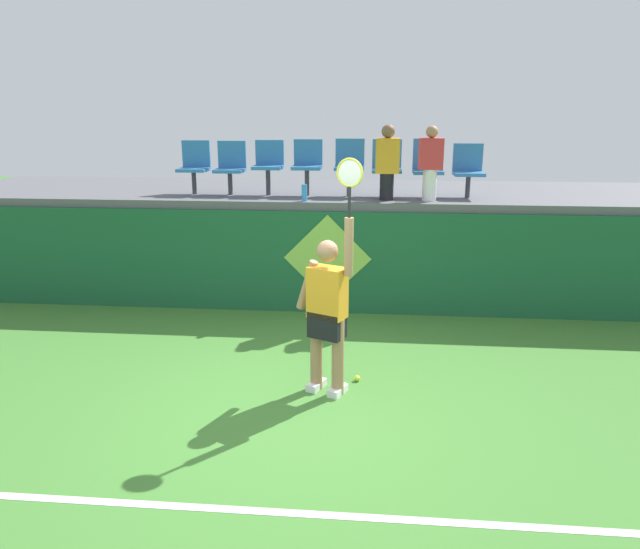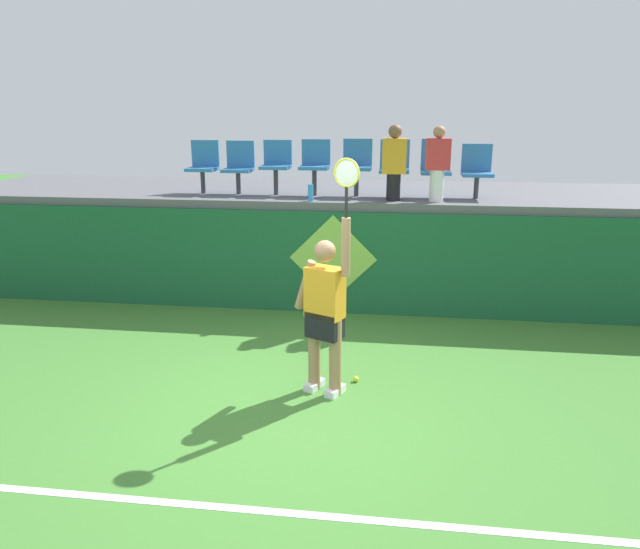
% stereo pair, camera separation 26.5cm
% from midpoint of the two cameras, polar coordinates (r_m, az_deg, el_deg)
% --- Properties ---
extents(ground_plane, '(40.00, 40.00, 0.00)m').
position_cam_midpoint_polar(ground_plane, '(6.08, -1.35, -13.10)').
color(ground_plane, '#3D752D').
extents(court_back_wall, '(12.68, 0.20, 1.51)m').
position_cam_midpoint_polar(court_back_wall, '(8.73, 1.82, 1.24)').
color(court_back_wall, '#195633').
rests_on(court_back_wall, ground_plane).
extents(spectator_platform, '(12.68, 2.86, 0.12)m').
position_cam_midpoint_polar(spectator_platform, '(9.93, 2.67, 7.75)').
color(spectator_platform, '#56565B').
rests_on(spectator_platform, court_back_wall).
extents(court_baseline_stripe, '(11.41, 0.08, 0.01)m').
position_cam_midpoint_polar(court_baseline_stripe, '(4.84, -4.30, -21.53)').
color(court_baseline_stripe, white).
rests_on(court_baseline_stripe, ground_plane).
extents(tennis_player, '(0.70, 0.39, 2.47)m').
position_cam_midpoint_polar(tennis_player, '(6.14, 1.75, -3.32)').
color(tennis_player, white).
rests_on(tennis_player, ground_plane).
extents(tennis_ball, '(0.07, 0.07, 0.07)m').
position_cam_midpoint_polar(tennis_ball, '(6.72, 4.60, -9.91)').
color(tennis_ball, '#D1E533').
rests_on(tennis_ball, ground_plane).
extents(water_bottle, '(0.08, 0.08, 0.24)m').
position_cam_midpoint_polar(water_bottle, '(8.65, -0.02, 7.82)').
color(water_bottle, '#338CE5').
rests_on(water_bottle, spectator_platform).
extents(stadium_chair_0, '(0.44, 0.42, 0.81)m').
position_cam_midpoint_polar(stadium_chair_0, '(9.64, -10.26, 10.33)').
color(stadium_chair_0, '#38383D').
rests_on(stadium_chair_0, spectator_platform).
extents(stadium_chair_1, '(0.44, 0.42, 0.81)m').
position_cam_midpoint_polar(stadium_chair_1, '(9.48, -6.93, 10.34)').
color(stadium_chair_1, '#38383D').
rests_on(stadium_chair_1, spectator_platform).
extents(stadium_chair_2, '(0.44, 0.42, 0.82)m').
position_cam_midpoint_polar(stadium_chair_2, '(9.35, -3.35, 10.56)').
color(stadium_chair_2, '#38383D').
rests_on(stadium_chair_2, spectator_platform).
extents(stadium_chair_3, '(0.44, 0.42, 0.83)m').
position_cam_midpoint_polar(stadium_chair_3, '(9.25, 0.36, 10.57)').
color(stadium_chair_3, '#38383D').
rests_on(stadium_chair_3, spectator_platform).
extents(stadium_chair_4, '(0.44, 0.42, 0.85)m').
position_cam_midpoint_polar(stadium_chair_4, '(9.20, 4.39, 10.51)').
color(stadium_chair_4, '#38383D').
rests_on(stadium_chair_4, spectator_platform).
extents(stadium_chair_5, '(0.44, 0.42, 0.84)m').
position_cam_midpoint_polar(stadium_chair_5, '(9.19, 7.95, 10.28)').
color(stadium_chair_5, '#38383D').
rests_on(stadium_chair_5, spectator_platform).
extents(stadium_chair_6, '(0.44, 0.42, 0.85)m').
position_cam_midpoint_polar(stadium_chair_6, '(9.21, 11.81, 10.10)').
color(stadium_chair_6, '#38383D').
rests_on(stadium_chair_6, spectator_platform).
extents(stadium_chair_7, '(0.44, 0.42, 0.78)m').
position_cam_midpoint_polar(stadium_chair_7, '(9.27, 15.55, 9.68)').
color(stadium_chair_7, '#38383D').
rests_on(stadium_chair_7, spectator_platform).
extents(spectator_0, '(0.34, 0.20, 1.06)m').
position_cam_midpoint_polar(spectator_0, '(8.76, 12.04, 10.37)').
color(spectator_0, white).
rests_on(spectator_0, spectator_platform).
extents(spectator_1, '(0.34, 0.20, 1.07)m').
position_cam_midpoint_polar(spectator_1, '(8.74, 7.97, 10.61)').
color(spectator_1, black).
rests_on(spectator_1, spectator_platform).
extents(wall_signage_mount, '(1.27, 0.01, 1.46)m').
position_cam_midpoint_polar(wall_signage_mount, '(8.85, 2.08, -3.66)').
color(wall_signage_mount, '#195633').
rests_on(wall_signage_mount, ground_plane).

